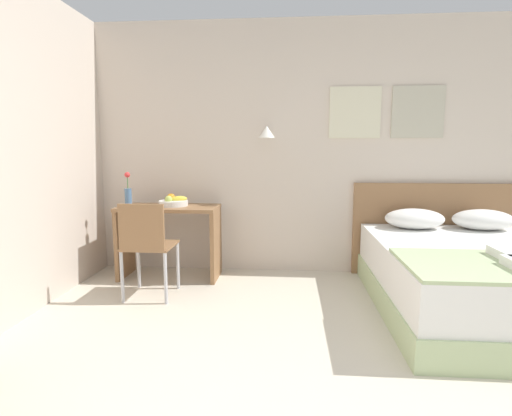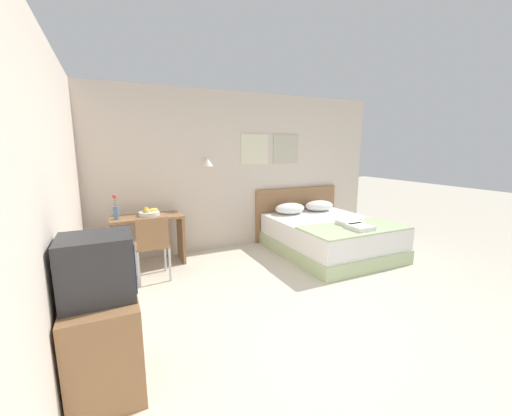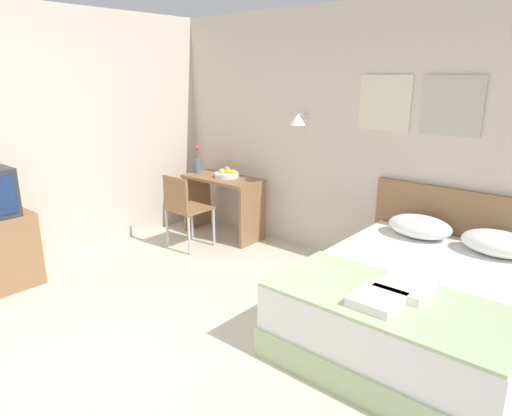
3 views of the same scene
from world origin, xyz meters
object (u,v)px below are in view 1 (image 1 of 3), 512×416
(bed, at_px, (481,281))
(fruit_bowl, at_px, (173,202))
(headboard, at_px, (437,230))
(desk, at_px, (169,229))
(flower_vase, at_px, (128,194))
(pillow_left, at_px, (414,219))
(desk_chair, at_px, (146,242))
(pillow_right, at_px, (483,220))

(bed, bearing_deg, fruit_bowl, 164.77)
(headboard, bearing_deg, bed, -90.00)
(desk, relative_size, flower_vase, 2.89)
(pillow_left, relative_size, desk, 0.56)
(desk_chair, xyz_separation_m, fruit_bowl, (0.06, 0.66, 0.27))
(pillow_left, bearing_deg, pillow_right, 0.00)
(bed, bearing_deg, pillow_left, 113.61)
(fruit_bowl, bearing_deg, desk, -144.09)
(pillow_right, relative_size, flower_vase, 1.62)
(headboard, distance_m, fruit_bowl, 2.77)
(desk_chair, distance_m, flower_vase, 0.79)
(headboard, height_order, flower_vase, flower_vase)
(pillow_left, height_order, desk_chair, desk_chair)
(fruit_bowl, bearing_deg, bed, -15.23)
(desk, xyz_separation_m, fruit_bowl, (0.04, 0.03, 0.28))
(bed, height_order, fruit_bowl, fruit_bowl)
(fruit_bowl, bearing_deg, desk_chair, -94.85)
(pillow_left, xyz_separation_m, desk_chair, (-2.47, -0.65, -0.13))
(headboard, distance_m, pillow_left, 0.45)
(desk, bearing_deg, bed, -14.45)
(desk, height_order, fruit_bowl, fruit_bowl)
(bed, height_order, desk_chair, desk_chair)
(pillow_right, bearing_deg, headboard, 139.62)
(bed, xyz_separation_m, fruit_bowl, (-2.74, 0.75, 0.52))
(desk_chair, bearing_deg, headboard, 18.33)
(bed, distance_m, flower_vase, 3.31)
(bed, relative_size, desk_chair, 2.26)
(pillow_left, height_order, flower_vase, flower_vase)
(pillow_left, relative_size, fruit_bowl, 1.91)
(headboard, height_order, pillow_left, headboard)
(desk, distance_m, fruit_bowl, 0.29)
(pillow_right, height_order, flower_vase, flower_vase)
(pillow_right, height_order, fruit_bowl, fruit_bowl)
(headboard, xyz_separation_m, desk, (-2.78, -0.30, 0.02))
(headboard, bearing_deg, pillow_left, -139.62)
(desk, height_order, desk_chair, desk_chair)
(bed, relative_size, flower_vase, 5.63)
(headboard, relative_size, pillow_left, 3.08)
(bed, bearing_deg, flower_vase, 168.06)
(pillow_right, height_order, desk, desk)
(pillow_right, bearing_deg, flower_vase, -178.94)
(headboard, xyz_separation_m, pillow_right, (0.32, -0.27, 0.16))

